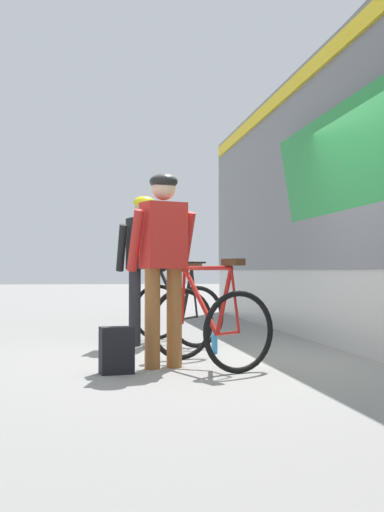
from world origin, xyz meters
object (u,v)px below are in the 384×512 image
object	(u,v)px
cyclist_far_in_red	(163,252)
bicycle_near_black	(177,310)
bicycle_far_red	(209,323)
water_bottle_near_the_bikes	(214,344)
backpack_on_platform	(117,350)
cyclist_near_in_dark	(144,256)

from	to	relation	value
cyclist_far_in_red	bicycle_near_black	size ratio (longest dim) A/B	1.41
cyclist_far_in_red	bicycle_near_black	bearing A→B (deg)	79.22
bicycle_near_black	bicycle_far_red	distance (m)	1.97
bicycle_near_black	water_bottle_near_the_bikes	world-z (taller)	bicycle_near_black
cyclist_far_in_red	bicycle_far_red	bearing A→B (deg)	7.59
backpack_on_platform	water_bottle_near_the_bikes	size ratio (longest dim) A/B	1.91
bicycle_near_black	backpack_on_platform	world-z (taller)	bicycle_near_black
cyclist_far_in_red	water_bottle_near_the_bikes	world-z (taller)	cyclist_far_in_red
bicycle_near_black	cyclist_near_in_dark	bearing A→B (deg)	-157.64
cyclist_near_in_dark	cyclist_far_in_red	distance (m)	1.86
bicycle_far_red	cyclist_near_in_dark	bearing A→B (deg)	104.22
bicycle_far_red	backpack_on_platform	world-z (taller)	bicycle_far_red
cyclist_far_in_red	backpack_on_platform	xyz separation A→B (m)	(-0.43, -0.27, -0.85)
bicycle_far_red	water_bottle_near_the_bikes	world-z (taller)	bicycle_far_red
cyclist_far_in_red	bicycle_far_red	size ratio (longest dim) A/B	1.41
cyclist_near_in_dark	water_bottle_near_the_bikes	xyz separation A→B (m)	(0.68, -0.88, -0.95)
water_bottle_near_the_bikes	bicycle_far_red	bearing A→B (deg)	-103.81
bicycle_far_red	cyclist_far_in_red	bearing A→B (deg)	-172.41
bicycle_near_black	bicycle_far_red	bearing A→B (deg)	-88.73
cyclist_far_in_red	bicycle_near_black	distance (m)	2.16
cyclist_near_in_dark	bicycle_near_black	world-z (taller)	cyclist_near_in_dark
bicycle_near_black	backpack_on_platform	bearing A→B (deg)	-109.56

